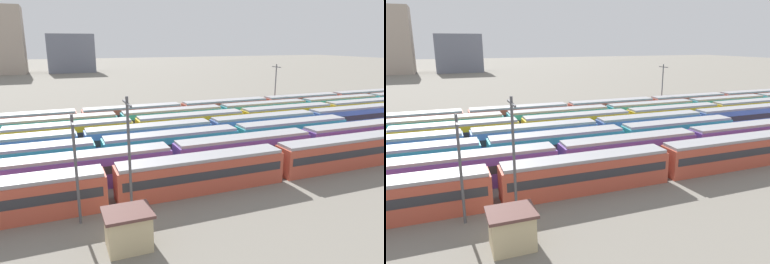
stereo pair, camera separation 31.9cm
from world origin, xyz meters
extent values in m
plane|color=slate|center=(0.00, 15.60, 0.00)|extent=(600.00, 600.00, 0.00)
cube|color=#BC4C38|center=(12.55, 0.00, 1.70)|extent=(18.00, 3.00, 3.40)
cube|color=#2D2D33|center=(12.55, 0.00, 2.11)|extent=(17.20, 3.06, 0.90)
cube|color=#939399|center=(12.55, 0.00, 3.57)|extent=(17.60, 2.70, 0.35)
cube|color=#BC4C38|center=(31.45, 0.00, 1.70)|extent=(18.00, 3.00, 3.40)
cube|color=#2D2D33|center=(31.45, 0.00, 2.11)|extent=(17.20, 3.06, 0.90)
cube|color=#939399|center=(31.45, 0.00, 3.57)|extent=(17.60, 2.70, 0.35)
cube|color=#6B429E|center=(1.55, 5.20, 1.70)|extent=(18.00, 3.00, 3.40)
cube|color=#2D2D33|center=(1.55, 5.20, 2.11)|extent=(17.20, 3.06, 0.90)
cube|color=#939399|center=(1.55, 5.20, 3.57)|extent=(17.60, 2.70, 0.35)
cube|color=#6B429E|center=(20.45, 5.20, 1.70)|extent=(18.00, 3.00, 3.40)
cube|color=#2D2D33|center=(20.45, 5.20, 2.11)|extent=(17.20, 3.06, 0.90)
cube|color=#939399|center=(20.45, 5.20, 3.57)|extent=(17.60, 2.70, 0.35)
cube|color=#6B429E|center=(39.35, 5.20, 1.70)|extent=(18.00, 3.00, 3.40)
cube|color=#2D2D33|center=(39.35, 5.20, 2.11)|extent=(17.20, 3.06, 0.90)
cube|color=#939399|center=(39.35, 5.20, 3.57)|extent=(17.60, 2.70, 0.35)
cube|color=teal|center=(-6.17, 10.40, 1.70)|extent=(18.00, 3.00, 3.40)
cube|color=#2D2D33|center=(-6.17, 10.40, 2.11)|extent=(17.20, 3.06, 0.90)
cube|color=#939399|center=(-6.17, 10.40, 3.57)|extent=(17.60, 2.70, 0.35)
cube|color=teal|center=(12.73, 10.40, 1.70)|extent=(18.00, 3.00, 3.40)
cube|color=#2D2D33|center=(12.73, 10.40, 2.11)|extent=(17.20, 3.06, 0.90)
cube|color=#939399|center=(12.73, 10.40, 3.57)|extent=(17.60, 2.70, 0.35)
cube|color=teal|center=(31.63, 10.40, 1.70)|extent=(18.00, 3.00, 3.40)
cube|color=#2D2D33|center=(31.63, 10.40, 2.11)|extent=(17.20, 3.06, 0.90)
cube|color=#939399|center=(31.63, 10.40, 3.57)|extent=(17.60, 2.70, 0.35)
cube|color=#4C70BC|center=(-7.82, 15.60, 1.70)|extent=(18.00, 3.00, 3.40)
cube|color=#2D2D33|center=(-7.82, 15.60, 2.11)|extent=(17.20, 3.06, 0.90)
cube|color=#939399|center=(-7.82, 15.60, 3.57)|extent=(17.60, 2.70, 0.35)
cube|color=#4C70BC|center=(11.08, 15.60, 1.70)|extent=(18.00, 3.00, 3.40)
cube|color=#2D2D33|center=(11.08, 15.60, 2.11)|extent=(17.20, 3.06, 0.90)
cube|color=#939399|center=(11.08, 15.60, 3.57)|extent=(17.60, 2.70, 0.35)
cube|color=#4C70BC|center=(29.98, 15.60, 1.70)|extent=(18.00, 3.00, 3.40)
cube|color=#2D2D33|center=(29.98, 15.60, 2.11)|extent=(17.20, 3.06, 0.90)
cube|color=#939399|center=(29.98, 15.60, 3.57)|extent=(17.60, 2.70, 0.35)
cube|color=#4C70BC|center=(48.88, 15.60, 1.70)|extent=(18.00, 3.00, 3.40)
cube|color=#2D2D33|center=(48.88, 15.60, 2.11)|extent=(17.20, 3.06, 0.90)
cube|color=#939399|center=(48.88, 15.60, 3.57)|extent=(17.60, 2.70, 0.35)
cube|color=yellow|center=(0.50, 20.80, 1.70)|extent=(18.00, 3.00, 3.40)
cube|color=#2D2D33|center=(0.50, 20.80, 2.11)|extent=(17.20, 3.06, 0.90)
cube|color=#939399|center=(0.50, 20.80, 3.57)|extent=(17.60, 2.70, 0.35)
cube|color=yellow|center=(19.40, 20.80, 1.70)|extent=(18.00, 3.00, 3.40)
cube|color=#2D2D33|center=(19.40, 20.80, 2.11)|extent=(17.20, 3.06, 0.90)
cube|color=#939399|center=(19.40, 20.80, 3.57)|extent=(17.60, 2.70, 0.35)
cube|color=yellow|center=(38.30, 20.80, 1.70)|extent=(18.00, 3.00, 3.40)
cube|color=#2D2D33|center=(38.30, 20.80, 2.11)|extent=(17.20, 3.06, 0.90)
cube|color=#939399|center=(38.30, 20.80, 3.57)|extent=(17.60, 2.70, 0.35)
cube|color=yellow|center=(57.20, 20.80, 1.70)|extent=(18.00, 3.00, 3.40)
cube|color=#2D2D33|center=(57.20, 20.80, 2.11)|extent=(17.20, 3.06, 0.90)
cube|color=#939399|center=(57.20, 20.80, 3.57)|extent=(17.60, 2.70, 0.35)
cube|color=teal|center=(-0.96, 26.00, 1.70)|extent=(18.00, 3.00, 3.40)
cube|color=#2D2D33|center=(-0.96, 26.00, 2.11)|extent=(17.20, 3.06, 0.90)
cube|color=#939399|center=(-0.96, 26.00, 3.57)|extent=(17.60, 2.70, 0.35)
cube|color=teal|center=(17.94, 26.00, 1.70)|extent=(18.00, 3.00, 3.40)
cube|color=#2D2D33|center=(17.94, 26.00, 2.11)|extent=(17.20, 3.06, 0.90)
cube|color=#939399|center=(17.94, 26.00, 3.57)|extent=(17.60, 2.70, 0.35)
cube|color=teal|center=(36.84, 26.00, 1.70)|extent=(18.00, 3.00, 3.40)
cube|color=#2D2D33|center=(36.84, 26.00, 2.11)|extent=(17.20, 3.06, 0.90)
cube|color=#939399|center=(36.84, 26.00, 3.57)|extent=(17.60, 2.70, 0.35)
cube|color=teal|center=(55.74, 26.00, 1.70)|extent=(18.00, 3.00, 3.40)
cube|color=#2D2D33|center=(55.74, 26.00, 2.11)|extent=(17.20, 3.06, 0.90)
cube|color=#939399|center=(55.74, 26.00, 3.57)|extent=(17.60, 2.70, 0.35)
cube|color=#BC4C38|center=(-6.89, 31.20, 1.70)|extent=(18.00, 3.00, 3.40)
cube|color=#2D2D33|center=(-6.89, 31.20, 2.11)|extent=(17.20, 3.06, 0.90)
cube|color=#939399|center=(-6.89, 31.20, 3.57)|extent=(17.60, 2.70, 0.35)
cube|color=#BC4C38|center=(12.01, 31.20, 1.70)|extent=(18.00, 3.00, 3.40)
cube|color=#2D2D33|center=(12.01, 31.20, 2.11)|extent=(17.20, 3.06, 0.90)
cube|color=#939399|center=(12.01, 31.20, 3.57)|extent=(17.60, 2.70, 0.35)
cube|color=#BC4C38|center=(30.91, 31.20, 1.70)|extent=(18.00, 3.00, 3.40)
cube|color=#2D2D33|center=(30.91, 31.20, 2.11)|extent=(17.20, 3.06, 0.90)
cube|color=#939399|center=(30.91, 31.20, 3.57)|extent=(17.60, 2.70, 0.35)
cube|color=#BC4C38|center=(49.81, 31.20, 1.70)|extent=(18.00, 3.00, 3.40)
cube|color=#2D2D33|center=(49.81, 31.20, 2.11)|extent=(17.20, 3.06, 0.90)
cube|color=#939399|center=(49.81, 31.20, 3.57)|extent=(17.60, 2.70, 0.35)
cube|color=#BC4C38|center=(68.71, 31.20, 1.70)|extent=(18.00, 3.00, 3.40)
cube|color=#2D2D33|center=(68.71, 31.20, 2.11)|extent=(17.20, 3.06, 0.90)
cube|color=#939399|center=(68.71, 31.20, 3.57)|extent=(17.60, 2.70, 0.35)
cylinder|color=#4C4C51|center=(4.51, -2.73, 5.38)|extent=(0.24, 0.24, 10.76)
cube|color=#47474C|center=(4.51, -2.73, 10.16)|extent=(0.16, 3.20, 0.16)
cylinder|color=#4C4C51|center=(44.77, 34.11, 5.18)|extent=(0.24, 0.24, 10.37)
cube|color=#47474C|center=(44.77, 34.11, 9.77)|extent=(0.16, 3.20, 0.16)
cylinder|color=#4C4C51|center=(0.06, -2.71, 4.78)|extent=(0.24, 0.24, 9.57)
cube|color=#47474C|center=(0.06, -2.71, 8.97)|extent=(0.16, 3.20, 0.16)
cube|color=#C6B284|center=(3.18, -7.87, 1.40)|extent=(3.20, 2.60, 2.80)
cube|color=brown|center=(3.18, -7.87, 2.92)|extent=(3.60, 3.00, 0.24)
cube|color=#A89989|center=(-20.03, 161.40, 15.85)|extent=(14.36, 17.72, 31.69)
cube|color=slate|center=(8.14, 161.40, 9.50)|extent=(22.57, 17.46, 18.99)
camera|label=1|loc=(-0.95, -31.39, 15.11)|focal=32.65mm
camera|label=2|loc=(-0.65, -31.50, 15.11)|focal=32.65mm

